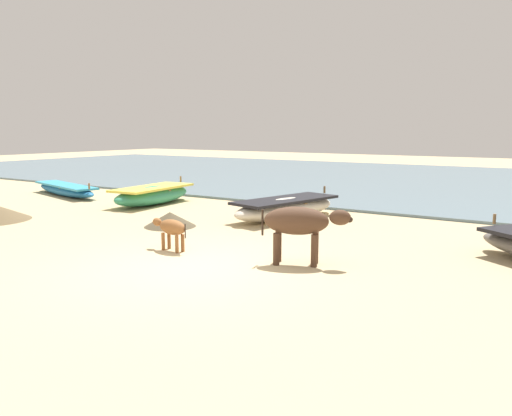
{
  "coord_description": "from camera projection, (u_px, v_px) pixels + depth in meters",
  "views": [
    {
      "loc": [
        5.68,
        -6.62,
        2.38
      ],
      "look_at": [
        -0.63,
        3.03,
        0.6
      ],
      "focal_mm": 35.76,
      "sensor_mm": 36.0,
      "label": 1
    }
  ],
  "objects": [
    {
      "name": "fishing_boat_0",
      "position": [
        66.0,
        189.0,
        18.51
      ],
      "size": [
        4.41,
        1.87,
        0.6
      ],
      "rotation": [
        0.0,
        0.0,
        6.03
      ],
      "color": "#1E669E",
      "rests_on": "ground"
    },
    {
      "name": "fishing_boat_5",
      "position": [
        286.0,
        208.0,
        13.67
      ],
      "size": [
        1.92,
        3.74,
        0.76
      ],
      "rotation": [
        0.0,
        0.0,
        1.34
      ],
      "color": "beige",
      "rests_on": "ground"
    },
    {
      "name": "fishing_boat_1",
      "position": [
        153.0,
        195.0,
        16.3
      ],
      "size": [
        1.5,
        3.4,
        0.78
      ],
      "rotation": [
        0.0,
        0.0,
        1.66
      ],
      "color": "#338C66",
      "rests_on": "ground"
    },
    {
      "name": "cow_adult_dark",
      "position": [
        299.0,
        223.0,
        8.98
      ],
      "size": [
        1.55,
        0.89,
        1.04
      ],
      "rotation": [
        0.0,
        0.0,
        0.38
      ],
      "color": "#4C3323",
      "rests_on": "ground"
    },
    {
      "name": "ground",
      "position": [
        191.0,
        267.0,
        8.92
      ],
      "size": [
        80.0,
        80.0,
        0.0
      ],
      "primitive_type": "plane",
      "color": "tan"
    },
    {
      "name": "sea_water",
      "position": [
        438.0,
        181.0,
        23.12
      ],
      "size": [
        60.0,
        20.0,
        0.08
      ],
      "primitive_type": "cube",
      "color": "slate",
      "rests_on": "ground"
    },
    {
      "name": "calf_near_brown",
      "position": [
        171.0,
        228.0,
        10.06
      ],
      "size": [
        0.97,
        0.36,
        0.63
      ],
      "rotation": [
        0.0,
        0.0,
        3.03
      ],
      "color": "brown",
      "rests_on": "ground"
    },
    {
      "name": "debris_pile_1",
      "position": [
        170.0,
        219.0,
        12.6
      ],
      "size": [
        1.56,
        1.56,
        0.36
      ],
      "primitive_type": "cone",
      "rotation": [
        0.0,
        0.0,
        1.82
      ],
      "color": "brown",
      "rests_on": "ground"
    }
  ]
}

